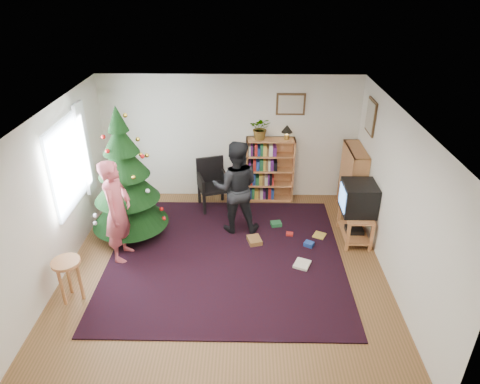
{
  "coord_description": "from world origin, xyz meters",
  "views": [
    {
      "loc": [
        0.34,
        -5.42,
        4.26
      ],
      "look_at": [
        0.23,
        0.53,
        1.1
      ],
      "focal_mm": 32.0,
      "sensor_mm": 36.0,
      "label": 1
    }
  ],
  "objects_px": {
    "person_standing": "(118,211)",
    "person_by_chair": "(236,187)",
    "christmas_tree": "(126,185)",
    "bookshelf_back": "(270,169)",
    "tv_stand": "(355,223)",
    "stool": "(67,270)",
    "bookshelf_right": "(352,180)",
    "crt_tv": "(359,198)",
    "table_lamp": "(287,130)",
    "picture_back": "(291,104)",
    "armchair": "(214,181)",
    "picture_right": "(371,117)",
    "potted_plant": "(261,128)"
  },
  "relations": [
    {
      "from": "bookshelf_right",
      "to": "potted_plant",
      "type": "relative_size",
      "value": 2.94
    },
    {
      "from": "picture_right",
      "to": "armchair",
      "type": "xyz_separation_m",
      "value": [
        -2.79,
        0.31,
        -1.42
      ]
    },
    {
      "from": "bookshelf_right",
      "to": "crt_tv",
      "type": "relative_size",
      "value": 2.18
    },
    {
      "from": "picture_back",
      "to": "picture_right",
      "type": "xyz_separation_m",
      "value": [
        1.33,
        -0.73,
        0.0
      ]
    },
    {
      "from": "potted_plant",
      "to": "christmas_tree",
      "type": "bearing_deg",
      "value": -148.64
    },
    {
      "from": "picture_right",
      "to": "crt_tv",
      "type": "relative_size",
      "value": 1.01
    },
    {
      "from": "stool",
      "to": "tv_stand",
      "type": "bearing_deg",
      "value": 20.35
    },
    {
      "from": "tv_stand",
      "to": "stool",
      "type": "relative_size",
      "value": 1.22
    },
    {
      "from": "picture_right",
      "to": "potted_plant",
      "type": "height_order",
      "value": "picture_right"
    },
    {
      "from": "armchair",
      "to": "stool",
      "type": "bearing_deg",
      "value": -141.36
    },
    {
      "from": "potted_plant",
      "to": "table_lamp",
      "type": "bearing_deg",
      "value": -0.0
    },
    {
      "from": "bookshelf_back",
      "to": "person_standing",
      "type": "height_order",
      "value": "person_standing"
    },
    {
      "from": "bookshelf_right",
      "to": "tv_stand",
      "type": "xyz_separation_m",
      "value": [
        -0.12,
        -0.98,
        -0.34
      ]
    },
    {
      "from": "christmas_tree",
      "to": "tv_stand",
      "type": "bearing_deg",
      "value": -0.66
    },
    {
      "from": "armchair",
      "to": "tv_stand",
      "type": "bearing_deg",
      "value": -42.37
    },
    {
      "from": "bookshelf_back",
      "to": "potted_plant",
      "type": "xyz_separation_m",
      "value": [
        -0.2,
        0.0,
        0.86
      ]
    },
    {
      "from": "bookshelf_back",
      "to": "table_lamp",
      "type": "height_order",
      "value": "table_lamp"
    },
    {
      "from": "bookshelf_back",
      "to": "stool",
      "type": "xyz_separation_m",
      "value": [
        -2.95,
        -3.06,
        -0.15
      ]
    },
    {
      "from": "picture_back",
      "to": "person_standing",
      "type": "bearing_deg",
      "value": -142.47
    },
    {
      "from": "christmas_tree",
      "to": "bookshelf_right",
      "type": "xyz_separation_m",
      "value": [
        4.04,
        0.93,
        -0.32
      ]
    },
    {
      "from": "person_standing",
      "to": "stool",
      "type": "bearing_deg",
      "value": 161.43
    },
    {
      "from": "picture_back",
      "to": "person_standing",
      "type": "distance_m",
      "value": 3.73
    },
    {
      "from": "picture_back",
      "to": "potted_plant",
      "type": "bearing_deg",
      "value": -166.41
    },
    {
      "from": "bookshelf_back",
      "to": "person_by_chair",
      "type": "height_order",
      "value": "person_by_chair"
    },
    {
      "from": "picture_back",
      "to": "stool",
      "type": "xyz_separation_m",
      "value": [
        -3.3,
        -3.2,
        -1.44
      ]
    },
    {
      "from": "picture_right",
      "to": "table_lamp",
      "type": "bearing_deg",
      "value": 156.9
    },
    {
      "from": "person_by_chair",
      "to": "crt_tv",
      "type": "bearing_deg",
      "value": 172.3
    },
    {
      "from": "picture_back",
      "to": "armchair",
      "type": "distance_m",
      "value": 2.08
    },
    {
      "from": "christmas_tree",
      "to": "person_by_chair",
      "type": "xyz_separation_m",
      "value": [
        1.84,
        0.22,
        -0.14
      ]
    },
    {
      "from": "bookshelf_right",
      "to": "armchair",
      "type": "bearing_deg",
      "value": 86.19
    },
    {
      "from": "bookshelf_back",
      "to": "tv_stand",
      "type": "relative_size",
      "value": 1.6
    },
    {
      "from": "picture_right",
      "to": "bookshelf_back",
      "type": "xyz_separation_m",
      "value": [
        -1.68,
        0.59,
        -1.29
      ]
    },
    {
      "from": "christmas_tree",
      "to": "table_lamp",
      "type": "height_order",
      "value": "christmas_tree"
    },
    {
      "from": "picture_right",
      "to": "bookshelf_back",
      "type": "relative_size",
      "value": 0.46
    },
    {
      "from": "stool",
      "to": "potted_plant",
      "type": "bearing_deg",
      "value": 48.12
    },
    {
      "from": "person_standing",
      "to": "person_by_chair",
      "type": "bearing_deg",
      "value": -58.41
    },
    {
      "from": "person_by_chair",
      "to": "potted_plant",
      "type": "relative_size",
      "value": 3.85
    },
    {
      "from": "picture_back",
      "to": "person_by_chair",
      "type": "relative_size",
      "value": 0.32
    },
    {
      "from": "armchair",
      "to": "person_standing",
      "type": "distance_m",
      "value": 2.25
    },
    {
      "from": "armchair",
      "to": "potted_plant",
      "type": "bearing_deg",
      "value": -0.49
    },
    {
      "from": "picture_right",
      "to": "person_standing",
      "type": "relative_size",
      "value": 0.35
    },
    {
      "from": "christmas_tree",
      "to": "armchair",
      "type": "distance_m",
      "value": 1.83
    },
    {
      "from": "bookshelf_back",
      "to": "tv_stand",
      "type": "height_order",
      "value": "bookshelf_back"
    },
    {
      "from": "crt_tv",
      "to": "person_standing",
      "type": "distance_m",
      "value": 3.95
    },
    {
      "from": "table_lamp",
      "to": "potted_plant",
      "type": "bearing_deg",
      "value": 180.0
    },
    {
      "from": "potted_plant",
      "to": "bookshelf_right",
      "type": "bearing_deg",
      "value": -14.79
    },
    {
      "from": "person_by_chair",
      "to": "table_lamp",
      "type": "distance_m",
      "value": 1.64
    },
    {
      "from": "christmas_tree",
      "to": "bookshelf_back",
      "type": "distance_m",
      "value": 2.87
    },
    {
      "from": "bookshelf_right",
      "to": "tv_stand",
      "type": "distance_m",
      "value": 1.04
    },
    {
      "from": "picture_right",
      "to": "potted_plant",
      "type": "bearing_deg",
      "value": 162.61
    }
  ]
}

